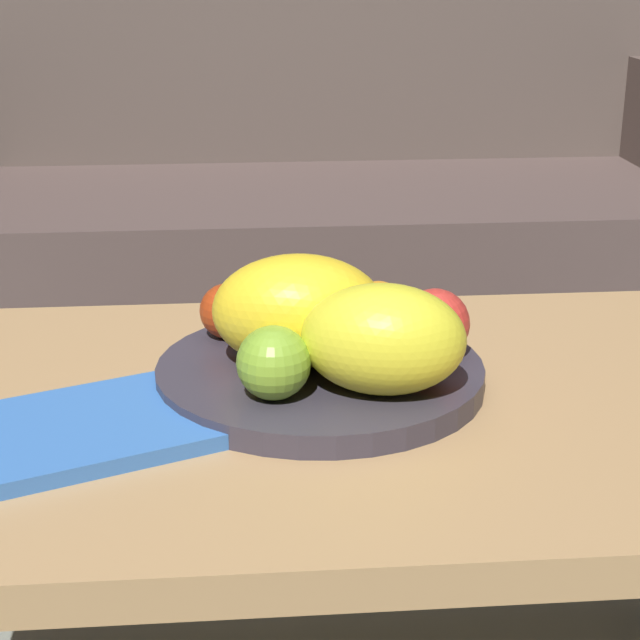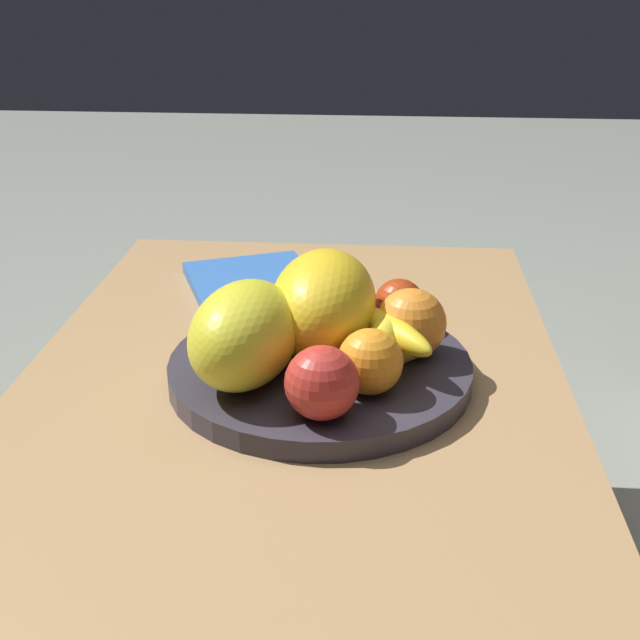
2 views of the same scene
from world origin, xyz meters
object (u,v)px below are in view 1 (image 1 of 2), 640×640
Objects in this scene: banana_bunch at (323,316)px; orange_front at (296,298)px; melon_smaller_beside at (383,339)px; orange_left at (378,313)px; apple_front at (274,363)px; couch at (311,222)px; magazine at (71,432)px; apple_left at (227,311)px; melon_large_front at (299,311)px; fruit_bowl at (320,375)px; coffee_table at (357,436)px; apple_right at (435,324)px.

orange_front is at bearing 133.34° from banana_bunch.
melon_smaller_beside is 0.14m from orange_left.
apple_front reaches higher than banana_bunch.
magazine is at bearing -104.93° from couch.
apple_left is (-0.15, 0.17, -0.02)m from melon_smaller_beside.
apple_left is at bearing -99.67° from couch.
orange_front is 0.48× the size of banana_bunch.
melon_large_front is at bearing -95.06° from couch.
couch is 1.11m from fruit_bowl.
magazine is at bearing -165.07° from coffee_table.
melon_smaller_beside is at bearing -65.52° from coffee_table.
couch is 6.80× the size of magazine.
fruit_bowl is at bearing -79.54° from orange_front.
melon_large_front is 2.90× the size of apple_left.
apple_front is at bearing -109.76° from melon_large_front.
apple_right is at bearing 3.76° from melon_large_front.
couch reaches higher than apple_right.
couch reaches higher than orange_left.
melon_smaller_beside reaches higher than orange_left.
fruit_bowl is 0.08m from melon_large_front.
couch is 20.82× the size of orange_front.
apple_front is 1.18× the size of apple_left.
banana_bunch is at bearing 104.25° from coffee_table.
apple_right is (0.14, -0.09, -0.00)m from orange_front.
fruit_bowl is at bearing -174.65° from apple_right.
apple_left is at bearing 132.54° from melon_smaller_beside.
orange_left is at bearing 39.80° from fruit_bowl.
couch is 1.05m from banana_bunch.
orange_left is 0.42× the size of banana_bunch.
apple_front is (-0.12, -0.14, 0.00)m from orange_left.
orange_left is 1.13× the size of apple_left.
orange_front reaches higher than coffee_table.
orange_front is 0.32m from magazine.
couch is 9.33× the size of melon_large_front.
fruit_bowl is 4.93× the size of orange_left.
fruit_bowl is 1.92× the size of melon_large_front.
apple_front reaches higher than coffee_table.
fruit_bowl is 0.08m from banana_bunch.
fruit_bowl reaches higher than magazine.
orange_front is at bearing 100.46° from fruit_bowl.
melon_smaller_beside is (0.02, -0.04, 0.13)m from coffee_table.
magazine is (-0.15, -0.20, -0.05)m from apple_left.
orange_left reaches higher than banana_bunch.
melon_large_front is 2.23× the size of orange_front.
couch is at bearing 83.84° from apple_front.
coffee_table is at bearing 114.48° from melon_smaller_beside.
orange_left reaches higher than apple_left.
apple_left is at bearing 169.05° from orange_left.
apple_left is at bearing 137.17° from coffee_table.
melon_smaller_beside is at bearing -90.95° from couch.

